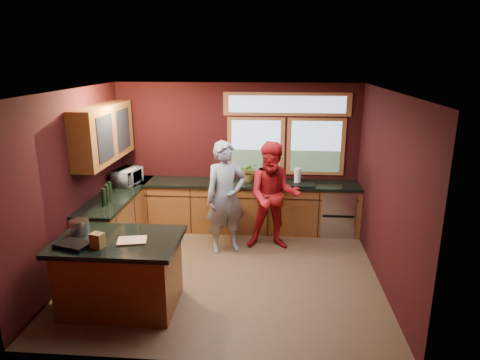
# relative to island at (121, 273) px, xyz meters

# --- Properties ---
(floor) EXTENTS (4.50, 4.50, 0.00)m
(floor) POSITION_rel_island_xyz_m (1.24, 1.01, -0.48)
(floor) COLOR brown
(floor) RESTS_ON ground
(room_shell) EXTENTS (4.52, 4.02, 2.71)m
(room_shell) POSITION_rel_island_xyz_m (0.65, 1.33, 1.32)
(room_shell) COLOR black
(room_shell) RESTS_ON ground
(back_counter) EXTENTS (4.50, 0.64, 0.93)m
(back_counter) POSITION_rel_island_xyz_m (1.44, 2.71, -0.01)
(back_counter) COLOR brown
(back_counter) RESTS_ON floor
(left_counter) EXTENTS (0.64, 2.30, 0.93)m
(left_counter) POSITION_rel_island_xyz_m (-0.71, 1.86, -0.01)
(left_counter) COLOR brown
(left_counter) RESTS_ON floor
(island) EXTENTS (1.55, 1.05, 0.95)m
(island) POSITION_rel_island_xyz_m (0.00, 0.00, 0.00)
(island) COLOR brown
(island) RESTS_ON floor
(person_grey) EXTENTS (0.80, 0.68, 1.86)m
(person_grey) POSITION_rel_island_xyz_m (1.16, 1.80, 0.45)
(person_grey) COLOR slate
(person_grey) RESTS_ON floor
(person_red) EXTENTS (0.90, 0.71, 1.83)m
(person_red) POSITION_rel_island_xyz_m (1.94, 1.97, 0.44)
(person_red) COLOR #A31316
(person_red) RESTS_ON floor
(microwave) EXTENTS (0.45, 0.59, 0.29)m
(microwave) POSITION_rel_island_xyz_m (-0.68, 2.38, 0.60)
(microwave) COLOR #999999
(microwave) RESTS_ON left_counter
(potted_plant) EXTENTS (0.31, 0.27, 0.35)m
(potted_plant) POSITION_rel_island_xyz_m (1.50, 2.76, 0.63)
(potted_plant) COLOR #999999
(potted_plant) RESTS_ON back_counter
(paper_towel) EXTENTS (0.12, 0.12, 0.28)m
(paper_towel) POSITION_rel_island_xyz_m (2.37, 2.71, 0.59)
(paper_towel) COLOR silver
(paper_towel) RESTS_ON back_counter
(cutting_board) EXTENTS (0.40, 0.32, 0.02)m
(cutting_board) POSITION_rel_island_xyz_m (0.20, -0.05, 0.48)
(cutting_board) COLOR #AC7F58
(cutting_board) RESTS_ON island
(stock_pot) EXTENTS (0.24, 0.24, 0.18)m
(stock_pot) POSITION_rel_island_xyz_m (-0.55, 0.15, 0.56)
(stock_pot) COLOR #BCBCC1
(stock_pot) RESTS_ON island
(paper_bag) EXTENTS (0.18, 0.16, 0.18)m
(paper_bag) POSITION_rel_island_xyz_m (-0.15, -0.25, 0.56)
(paper_bag) COLOR brown
(paper_bag) RESTS_ON island
(black_tray) EXTENTS (0.46, 0.38, 0.05)m
(black_tray) POSITION_rel_island_xyz_m (-0.45, -0.25, 0.49)
(black_tray) COLOR black
(black_tray) RESTS_ON island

